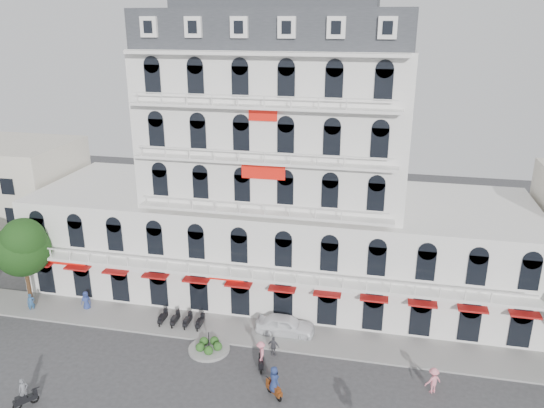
{
  "coord_description": "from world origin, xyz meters",
  "views": [
    {
      "loc": [
        9.14,
        -27.07,
        24.27
      ],
      "look_at": [
        1.11,
        10.0,
        10.94
      ],
      "focal_mm": 35.0,
      "sensor_mm": 36.0,
      "label": 1
    }
  ],
  "objects_px": {
    "rider_west": "(24,394)",
    "rider_east": "(274,382)",
    "parked_car": "(285,325)",
    "rider_center": "(261,354)"
  },
  "relations": [
    {
      "from": "parked_car",
      "to": "rider_center",
      "type": "relative_size",
      "value": 2.11
    },
    {
      "from": "parked_car",
      "to": "rider_west",
      "type": "distance_m",
      "value": 19.35
    },
    {
      "from": "parked_car",
      "to": "rider_west",
      "type": "bearing_deg",
      "value": 127.66
    },
    {
      "from": "parked_car",
      "to": "rider_west",
      "type": "xyz_separation_m",
      "value": [
        -15.15,
        -12.03,
        0.14
      ]
    },
    {
      "from": "rider_east",
      "to": "rider_center",
      "type": "relative_size",
      "value": 1.05
    },
    {
      "from": "parked_car",
      "to": "rider_east",
      "type": "xyz_separation_m",
      "value": [
        0.68,
        -7.62,
        0.39
      ]
    },
    {
      "from": "parked_car",
      "to": "rider_center",
      "type": "height_order",
      "value": "rider_center"
    },
    {
      "from": "parked_car",
      "to": "rider_center",
      "type": "distance_m",
      "value": 4.93
    },
    {
      "from": "rider_west",
      "to": "rider_east",
      "type": "xyz_separation_m",
      "value": [
        15.83,
        4.41,
        0.25
      ]
    },
    {
      "from": "rider_west",
      "to": "rider_east",
      "type": "height_order",
      "value": "rider_east"
    }
  ]
}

